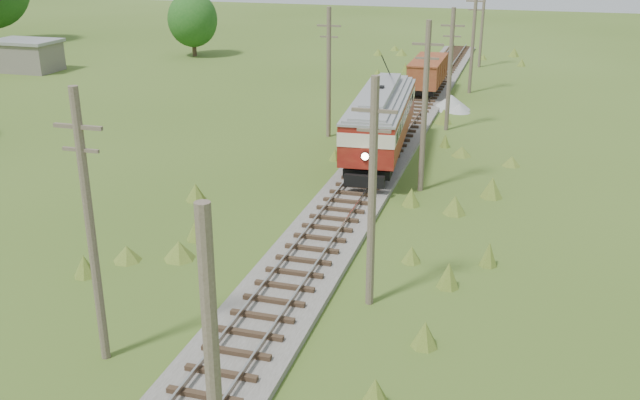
% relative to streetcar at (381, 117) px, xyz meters
% --- Properties ---
extents(railbed_main, '(3.60, 96.00, 0.57)m').
position_rel_streetcar_xyz_m(railbed_main, '(-0.00, -1.49, -2.55)').
color(railbed_main, '#605B54').
rests_on(railbed_main, ground).
extents(streetcar, '(4.09, 13.16, 5.96)m').
position_rel_streetcar_xyz_m(streetcar, '(0.00, 0.00, 0.00)').
color(streetcar, black).
rests_on(streetcar, ground).
extents(gondola, '(2.50, 7.63, 2.53)m').
position_rel_streetcar_xyz_m(gondola, '(-0.00, 19.51, -0.81)').
color(gondola, black).
rests_on(gondola, ground).
extents(gravel_pile, '(3.15, 3.34, 1.15)m').
position_rel_streetcar_xyz_m(gravel_pile, '(2.69, 14.81, -2.21)').
color(gravel_pile, gray).
rests_on(gravel_pile, ground).
extents(utility_pole_r_2, '(1.60, 0.30, 8.60)m').
position_rel_streetcar_xyz_m(utility_pole_r_2, '(3.30, -17.49, 1.68)').
color(utility_pole_r_2, brown).
rests_on(utility_pole_r_2, ground).
extents(utility_pole_r_3, '(1.60, 0.30, 9.00)m').
position_rel_streetcar_xyz_m(utility_pole_r_3, '(3.20, -4.49, 1.88)').
color(utility_pole_r_3, brown).
rests_on(utility_pole_r_3, ground).
extents(utility_pole_r_4, '(1.60, 0.30, 8.40)m').
position_rel_streetcar_xyz_m(utility_pole_r_4, '(3.00, 8.51, 1.58)').
color(utility_pole_r_4, brown).
rests_on(utility_pole_r_4, ground).
extents(utility_pole_r_5, '(1.60, 0.30, 8.90)m').
position_rel_streetcar_xyz_m(utility_pole_r_5, '(3.40, 21.51, 1.83)').
color(utility_pole_r_5, brown).
rests_on(utility_pole_r_5, ground).
extents(utility_pole_r_6, '(1.60, 0.30, 8.70)m').
position_rel_streetcar_xyz_m(utility_pole_r_6, '(3.20, 34.51, 1.73)').
color(utility_pole_r_6, brown).
rests_on(utility_pole_r_6, ground).
extents(utility_pole_l_a, '(1.60, 0.30, 9.00)m').
position_rel_streetcar_xyz_m(utility_pole_l_a, '(-4.20, -23.49, 1.88)').
color(utility_pole_l_a, brown).
rests_on(utility_pole_l_a, ground).
extents(utility_pole_l_b, '(1.60, 0.30, 8.60)m').
position_rel_streetcar_xyz_m(utility_pole_l_b, '(-4.50, 4.51, 1.68)').
color(utility_pole_l_b, brown).
rests_on(utility_pole_l_b, ground).
extents(tree_mid_a, '(5.46, 5.46, 7.03)m').
position_rel_streetcar_xyz_m(tree_mid_a, '(-28.00, 32.51, 1.28)').
color(tree_mid_a, '#38281C').
rests_on(tree_mid_a, ground).
extents(shed, '(6.40, 4.40, 3.10)m').
position_rel_streetcar_xyz_m(shed, '(-40.00, 19.51, -1.17)').
color(shed, slate).
rests_on(shed, ground).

